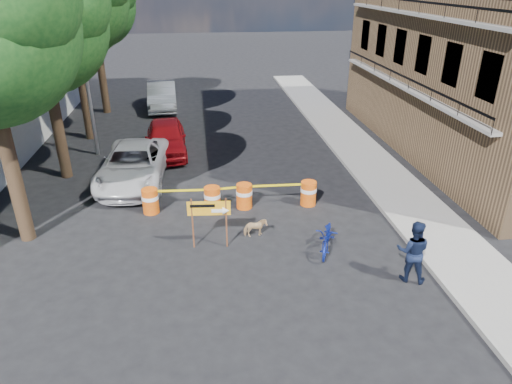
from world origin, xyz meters
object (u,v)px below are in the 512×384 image
object	(u,v)px
barrel_far_left	(150,200)
dog	(255,228)
suv_white	(133,165)
sedan_red	(166,138)
barrel_mid_left	(212,199)
barrel_far_right	(308,193)
detour_sign	(214,212)
pedestrian	(413,251)
sedan_silver	(162,96)
bicycle	(328,225)
barrel_mid_right	(244,196)

from	to	relation	value
barrel_far_left	dog	size ratio (longest dim) A/B	1.24
suv_white	sedan_red	size ratio (longest dim) A/B	1.18
barrel_mid_left	barrel_far_right	xyz separation A→B (m)	(3.47, 0.04, 0.00)
detour_sign	barrel_mid_left	bearing A→B (deg)	94.15
pedestrian	sedan_silver	size ratio (longest dim) A/B	0.37
dog	sedan_silver	xyz separation A→B (m)	(-3.83, 16.28, 0.49)
barrel_mid_left	barrel_far_right	bearing A→B (deg)	0.66
barrel_far_left	suv_white	xyz separation A→B (m)	(-0.86, 2.81, 0.27)
bicycle	sedan_red	world-z (taller)	bicycle
barrel_far_left	pedestrian	distance (m)	8.81
barrel_far_left	suv_white	bearing A→B (deg)	107.08
barrel_far_right	detour_sign	xyz separation A→B (m)	(-3.48, -2.47, 0.73)
barrel_mid_right	pedestrian	xyz separation A→B (m)	(4.04, -4.85, 0.42)
detour_sign	suv_white	bearing A→B (deg)	123.75
barrel_mid_left	bicycle	world-z (taller)	bicycle
barrel_mid_left	detour_sign	bearing A→B (deg)	-90.36
sedan_red	sedan_silver	bearing A→B (deg)	91.19
barrel_far_left	barrel_mid_left	size ratio (longest dim) A/B	1.00
barrel_far_right	pedestrian	size ratio (longest dim) A/B	0.50
barrel_mid_left	sedan_silver	bearing A→B (deg)	100.11
dog	sedan_red	size ratio (longest dim) A/B	0.16
sedan_silver	pedestrian	bearing A→B (deg)	-71.45
barrel_mid_left	dog	xyz separation A→B (m)	(1.28, -1.96, -0.17)
suv_white	sedan_red	world-z (taller)	sedan_red
barrel_mid_left	suv_white	size ratio (longest dim) A/B	0.17
suv_white	sedan_silver	distance (m)	11.39
barrel_far_left	detour_sign	size ratio (longest dim) A/B	0.54
barrel_far_left	barrel_mid_left	world-z (taller)	same
barrel_mid_right	bicycle	world-z (taller)	bicycle
suv_white	barrel_far_right	bearing A→B (deg)	-20.80
dog	suv_white	bearing A→B (deg)	34.14
detour_sign	suv_white	world-z (taller)	detour_sign
barrel_mid_left	bicycle	size ratio (longest dim) A/B	0.51
barrel_mid_right	detour_sign	bearing A→B (deg)	-114.52
barrel_mid_right	sedan_red	world-z (taller)	sedan_red
barrel_mid_right	sedan_silver	distance (m)	14.69
barrel_far_left	sedan_silver	world-z (taller)	sedan_silver
detour_sign	sedan_silver	distance (m)	16.94
barrel_mid_left	barrel_far_right	world-z (taller)	same
bicycle	suv_white	bearing A→B (deg)	157.77
barrel_far_left	barrel_far_right	size ratio (longest dim) A/B	1.00
barrel_mid_left	pedestrian	xyz separation A→B (m)	(5.18, -4.75, 0.42)
barrel_far_right	sedan_red	size ratio (longest dim) A/B	0.20
bicycle	sedan_silver	xyz separation A→B (m)	(-5.88, 17.36, -0.09)
bicycle	sedan_red	bearing A→B (deg)	140.81
barrel_far_left	barrel_far_right	world-z (taller)	same
barrel_far_left	bicycle	distance (m)	6.35
dog	pedestrian	bearing A→B (deg)	-132.66
dog	barrel_far_right	bearing A→B (deg)	-54.72
bicycle	suv_white	xyz separation A→B (m)	(-6.34, 5.98, -0.15)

